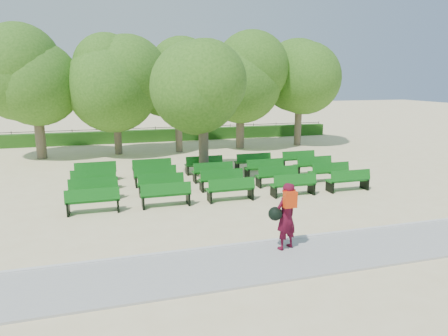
# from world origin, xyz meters

# --- Properties ---
(ground) EXTENTS (120.00, 120.00, 0.00)m
(ground) POSITION_xyz_m (0.00, 0.00, 0.00)
(ground) COLOR beige
(paving) EXTENTS (30.00, 2.20, 0.06)m
(paving) POSITION_xyz_m (0.00, -7.40, 0.03)
(paving) COLOR #A4A4A0
(paving) RESTS_ON ground
(curb) EXTENTS (30.00, 0.12, 0.10)m
(curb) POSITION_xyz_m (0.00, -6.25, 0.05)
(curb) COLOR silver
(curb) RESTS_ON ground
(hedge) EXTENTS (26.00, 0.70, 0.90)m
(hedge) POSITION_xyz_m (0.00, 14.00, 0.45)
(hedge) COLOR #215014
(hedge) RESTS_ON ground
(fence) EXTENTS (26.00, 0.10, 1.02)m
(fence) POSITION_xyz_m (0.00, 14.40, 0.00)
(fence) COLOR black
(fence) RESTS_ON ground
(tree_line) EXTENTS (21.80, 6.80, 7.04)m
(tree_line) POSITION_xyz_m (0.00, 10.00, 0.00)
(tree_line) COLOR #3A6B1C
(tree_line) RESTS_ON ground
(bench_array) EXTENTS (1.88, 0.65, 1.17)m
(bench_array) POSITION_xyz_m (0.02, 0.40, 0.10)
(bench_array) COLOR #106015
(bench_array) RESTS_ON ground
(tree_among) EXTENTS (4.09, 4.09, 5.88)m
(tree_among) POSITION_xyz_m (-0.15, 1.98, 4.02)
(tree_among) COLOR brown
(tree_among) RESTS_ON ground
(person) EXTENTS (0.94, 0.67, 1.89)m
(person) POSITION_xyz_m (0.04, -6.86, 1.04)
(person) COLOR #4B0A1E
(person) RESTS_ON ground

